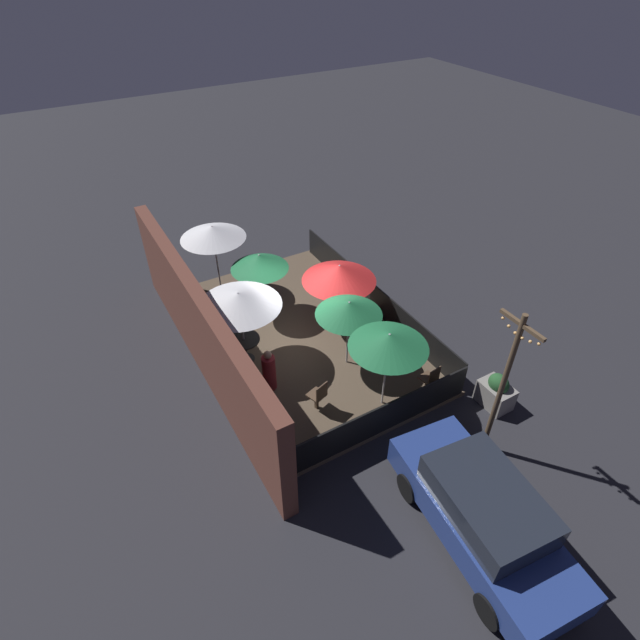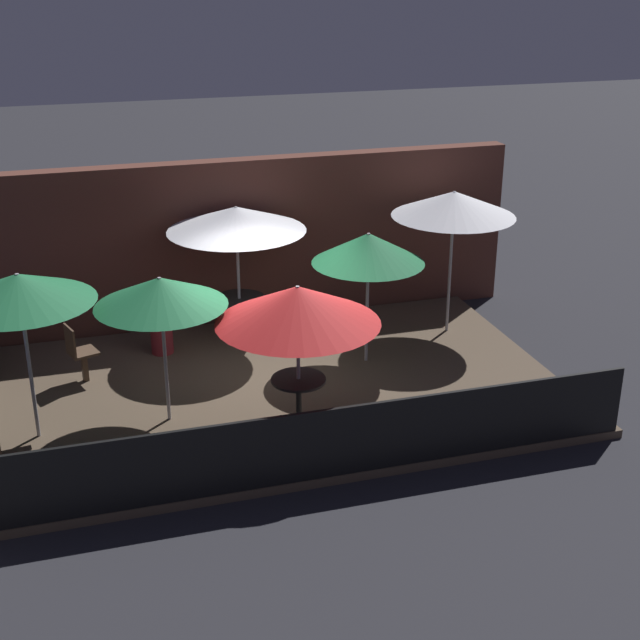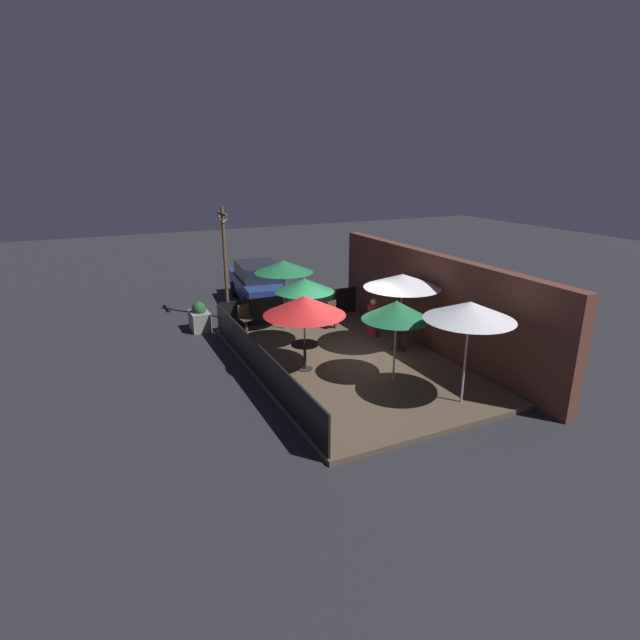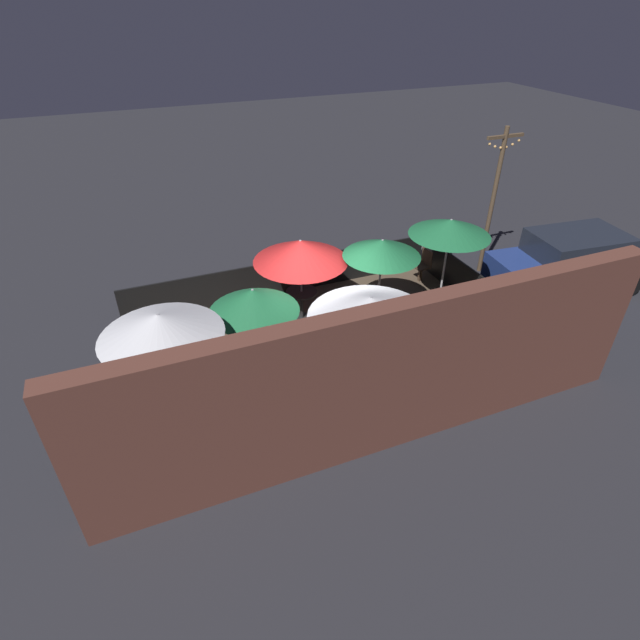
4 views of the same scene
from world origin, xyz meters
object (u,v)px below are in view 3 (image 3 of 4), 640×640
at_px(patio_umbrella_5, 397,310).
at_px(planter_box, 200,318).
at_px(patron_0, 373,320).
at_px(light_post, 225,258).
at_px(parked_car_0, 259,282).
at_px(patio_umbrella_3, 304,285).
at_px(patio_umbrella_4, 470,311).
at_px(dining_table_1, 305,349).
at_px(dining_table_0, 400,330).
at_px(patio_umbrella_0, 402,281).
at_px(patio_chair_1, 245,317).
at_px(patio_chair_0, 334,313).
at_px(patio_umbrella_1, 304,305).
at_px(patio_umbrella_2, 284,267).

distance_m(patio_umbrella_5, planter_box, 7.59).
xyz_separation_m(patio_umbrella_5, patron_0, (-3.11, 1.25, -1.32)).
bearing_deg(light_post, parked_car_0, 131.76).
relative_size(patio_umbrella_3, patio_umbrella_4, 0.86).
bearing_deg(planter_box, patron_0, 55.12).
height_order(patron_0, parked_car_0, parked_car_0).
distance_m(dining_table_1, planter_box, 5.20).
bearing_deg(dining_table_0, patio_umbrella_3, -122.23).
xyz_separation_m(patio_umbrella_0, parked_car_0, (-7.18, -2.01, -1.40)).
xyz_separation_m(patio_chair_1, planter_box, (-1.12, -1.28, -0.16)).
xyz_separation_m(dining_table_1, light_post, (-5.77, -0.57, 1.56)).
bearing_deg(patio_chair_0, dining_table_1, -57.49).
relative_size(patron_0, light_post, 0.31).
relative_size(patio_umbrella_1, patio_chair_1, 2.44).
bearing_deg(patio_umbrella_0, parked_car_0, -164.38).
xyz_separation_m(dining_table_0, parked_car_0, (-7.18, -2.01, 0.12)).
distance_m(patio_umbrella_1, patio_chair_1, 4.02).
distance_m(dining_table_0, light_post, 6.93).
distance_m(patio_umbrella_4, parked_car_0, 10.91).
relative_size(patio_umbrella_3, dining_table_0, 2.35).
height_order(patio_umbrella_5, parked_car_0, patio_umbrella_5).
xyz_separation_m(patio_umbrella_2, patio_umbrella_4, (6.84, 1.80, 0.12)).
bearing_deg(parked_car_0, planter_box, -44.34).
xyz_separation_m(dining_table_1, patio_chair_0, (-2.82, 2.32, -0.07)).
xyz_separation_m(patio_umbrella_4, patron_0, (-4.87, 0.48, -1.69)).
xyz_separation_m(patio_chair_0, parked_car_0, (-4.52, -1.14, 0.21)).
xyz_separation_m(patio_umbrella_5, dining_table_1, (-1.62, -1.81, -1.31)).
xyz_separation_m(patio_umbrella_1, patio_chair_1, (-3.75, -0.52, -1.33)).
xyz_separation_m(patio_umbrella_4, patio_umbrella_5, (-1.76, -0.76, -0.37)).
bearing_deg(parked_car_0, light_post, -42.13).
relative_size(patio_umbrella_1, patio_umbrella_3, 1.04).
distance_m(patio_umbrella_3, dining_table_1, 2.28).
bearing_deg(light_post, dining_table_0, 33.75).
relative_size(patio_chair_0, planter_box, 0.92).
xyz_separation_m(patio_umbrella_3, dining_table_0, (1.54, 2.44, -1.31)).
relative_size(patron_0, parked_car_0, 0.28).
xyz_separation_m(dining_table_0, light_post, (-5.62, -3.76, 1.54)).
height_order(dining_table_1, light_post, light_post).
distance_m(patio_umbrella_1, dining_table_0, 3.42).
bearing_deg(patio_umbrella_1, patron_0, 115.97).
bearing_deg(light_post, patio_chair_0, 44.35).
relative_size(patio_umbrella_2, patio_umbrella_5, 1.10).
xyz_separation_m(dining_table_0, patio_chair_0, (-2.67, -0.87, -0.09)).
height_order(patio_umbrella_2, dining_table_0, patio_umbrella_2).
xyz_separation_m(patio_umbrella_1, patron_0, (-1.49, 3.06, -1.25)).
distance_m(patio_umbrella_0, parked_car_0, 7.59).
relative_size(patio_umbrella_5, dining_table_1, 2.84).
bearing_deg(dining_table_1, patio_umbrella_1, 90.22).
relative_size(patio_umbrella_1, patron_0, 1.74).
relative_size(patio_umbrella_2, patron_0, 1.84).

